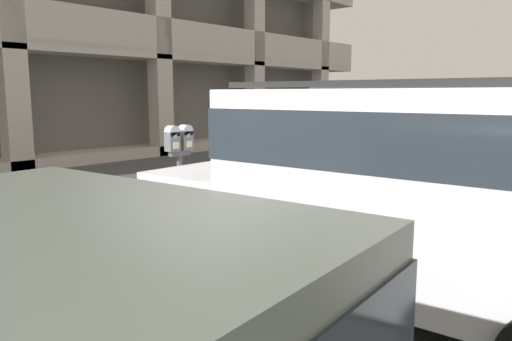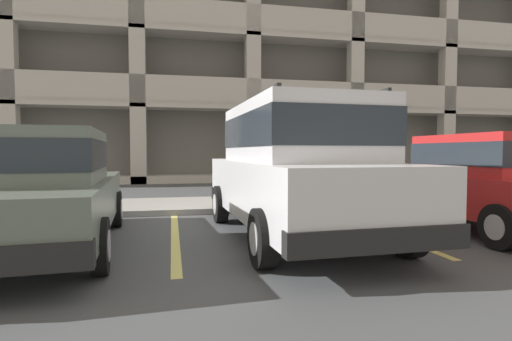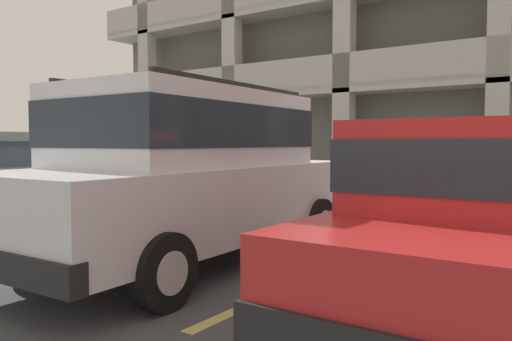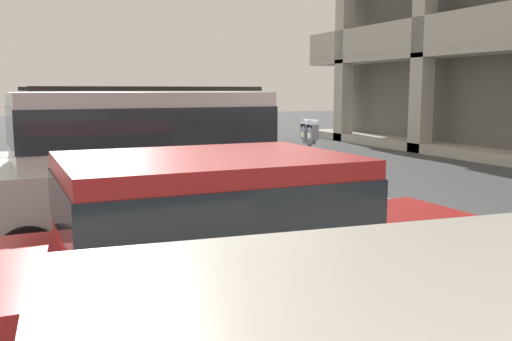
{
  "view_description": "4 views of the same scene",
  "coord_description": "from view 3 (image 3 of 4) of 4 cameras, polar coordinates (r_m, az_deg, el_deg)",
  "views": [
    {
      "loc": [
        -3.94,
        -4.04,
        1.93
      ],
      "look_at": [
        0.21,
        -0.53,
        1.1
      ],
      "focal_mm": 35.0,
      "sensor_mm": 36.0,
      "label": 1
    },
    {
      "loc": [
        -1.64,
        -7.8,
        1.27
      ],
      "look_at": [
        -0.16,
        -0.79,
        0.93
      ],
      "focal_mm": 28.0,
      "sensor_mm": 36.0,
      "label": 2
    },
    {
      "loc": [
        4.07,
        -6.43,
        1.39
      ],
      "look_at": [
        0.26,
        -1.0,
        1.02
      ],
      "focal_mm": 35.0,
      "sensor_mm": 36.0,
      "label": 3
    },
    {
      "loc": [
        7.11,
        -3.68,
        2.0
      ],
      "look_at": [
        -0.26,
        -0.44,
        0.86
      ],
      "focal_mm": 40.0,
      "sensor_mm": 36.0,
      "label": 4
    }
  ],
  "objects": [
    {
      "name": "ground_plane",
      "position": [
        7.74,
        2.65,
        -7.55
      ],
      "size": [
        80.0,
        80.0,
        0.1
      ],
      "color": "#444749"
    },
    {
      "name": "sidewalk",
      "position": [
        8.83,
        7.2,
        -5.51
      ],
      "size": [
        40.0,
        2.2,
        0.12
      ],
      "color": "gray",
      "rests_on": "ground_plane"
    },
    {
      "name": "parking_stall_lines",
      "position": [
        5.77,
        8.81,
        -10.77
      ],
      "size": [
        12.98,
        4.8,
        0.01
      ],
      "color": "#DBD16B",
      "rests_on": "ground_plane"
    },
    {
      "name": "silver_suv",
      "position": [
        5.8,
        -7.36,
        0.17
      ],
      "size": [
        2.15,
        4.85,
        2.03
      ],
      "rotation": [
        0.0,
        0.0,
        0.04
      ],
      "color": "silver",
      "rests_on": "ground_plane"
    },
    {
      "name": "red_sedan",
      "position": [
        8.45,
        -25.73,
        -1.0
      ],
      "size": [
        2.06,
        4.59,
        1.54
      ],
      "rotation": [
        0.0,
        0.0,
        0.07
      ],
      "color": "#5B665B",
      "rests_on": "ground_plane"
    },
    {
      "name": "dark_hatchback",
      "position": [
        4.33,
        24.67,
        -4.67
      ],
      "size": [
        1.87,
        4.49,
        1.54
      ],
      "rotation": [
        0.0,
        0.0,
        0.01
      ],
      "color": "red",
      "rests_on": "ground_plane"
    },
    {
      "name": "parking_meter_near",
      "position": [
        7.97,
        3.26,
        1.85
      ],
      "size": [
        0.35,
        0.12,
        1.46
      ],
      "color": "#47474C",
      "rests_on": "sidewalk"
    },
    {
      "name": "parking_meter_far",
      "position": [
        12.58,
        -22.59,
        1.99
      ],
      "size": [
        0.35,
        0.12,
        1.43
      ],
      "color": "#595B60",
      "rests_on": "sidewalk"
    }
  ]
}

